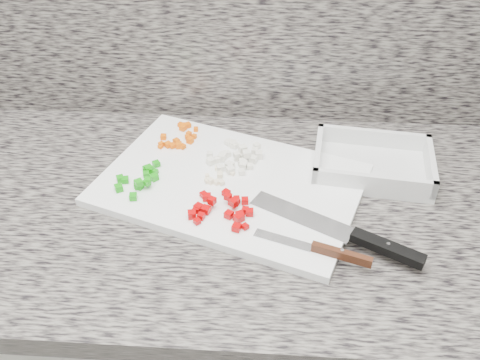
# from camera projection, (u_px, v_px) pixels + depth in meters

# --- Properties ---
(cabinet) EXTENTS (3.92, 0.62, 0.86)m
(cabinet) POSITION_uv_depth(u_px,v_px,m) (200.00, 346.00, 1.29)
(cabinet) COLOR beige
(cabinet) RESTS_ON ground
(countertop) EXTENTS (3.96, 0.64, 0.04)m
(countertop) POSITION_uv_depth(u_px,v_px,m) (189.00, 207.00, 1.01)
(countertop) COLOR slate
(countertop) RESTS_ON cabinet
(cutting_board) EXTENTS (0.55, 0.46, 0.02)m
(cutting_board) POSITION_uv_depth(u_px,v_px,m) (230.00, 184.00, 1.02)
(cutting_board) COLOR white
(cutting_board) RESTS_ON countertop
(carrot_pile) EXTENTS (0.08, 0.10, 0.01)m
(carrot_pile) POSITION_uv_depth(u_px,v_px,m) (180.00, 137.00, 1.12)
(carrot_pile) COLOR #E65B05
(carrot_pile) RESTS_ON cutting_board
(onion_pile) EXTENTS (0.11, 0.11, 0.02)m
(onion_pile) POSITION_uv_depth(u_px,v_px,m) (236.00, 156.00, 1.06)
(onion_pile) COLOR white
(onion_pile) RESTS_ON cutting_board
(green_pepper_pile) EXTENTS (0.08, 0.12, 0.02)m
(green_pepper_pile) POSITION_uv_depth(u_px,v_px,m) (140.00, 179.00, 1.00)
(green_pepper_pile) COLOR #12960D
(green_pepper_pile) RESTS_ON cutting_board
(red_pepper_pile) EXTENTS (0.11, 0.11, 0.02)m
(red_pepper_pile) POSITION_uv_depth(u_px,v_px,m) (223.00, 209.00, 0.94)
(red_pepper_pile) COLOR #B20204
(red_pepper_pile) RESTS_ON cutting_board
(garlic_pile) EXTENTS (0.06, 0.06, 0.01)m
(garlic_pile) POSITION_uv_depth(u_px,v_px,m) (216.00, 178.00, 1.01)
(garlic_pile) COLOR #F5E6BE
(garlic_pile) RESTS_ON cutting_board
(chef_knife) EXTENTS (0.29, 0.18, 0.02)m
(chef_knife) POSITION_uv_depth(u_px,v_px,m) (356.00, 237.00, 0.89)
(chef_knife) COLOR white
(chef_knife) RESTS_ON cutting_board
(paring_knife) EXTENTS (0.19, 0.08, 0.02)m
(paring_knife) POSITION_uv_depth(u_px,v_px,m) (326.00, 251.00, 0.86)
(paring_knife) COLOR white
(paring_knife) RESTS_ON cutting_board
(tray) EXTENTS (0.24, 0.19, 0.05)m
(tray) POSITION_uv_depth(u_px,v_px,m) (372.00, 165.00, 1.05)
(tray) COLOR silver
(tray) RESTS_ON countertop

